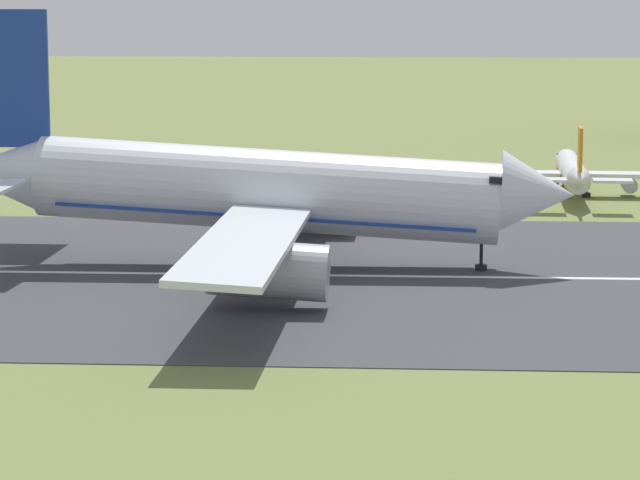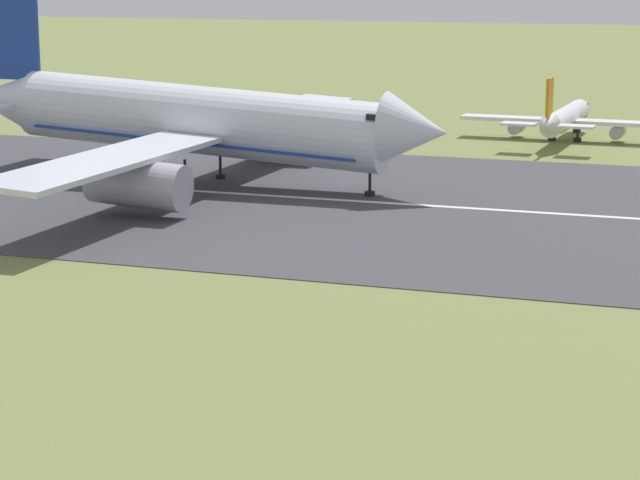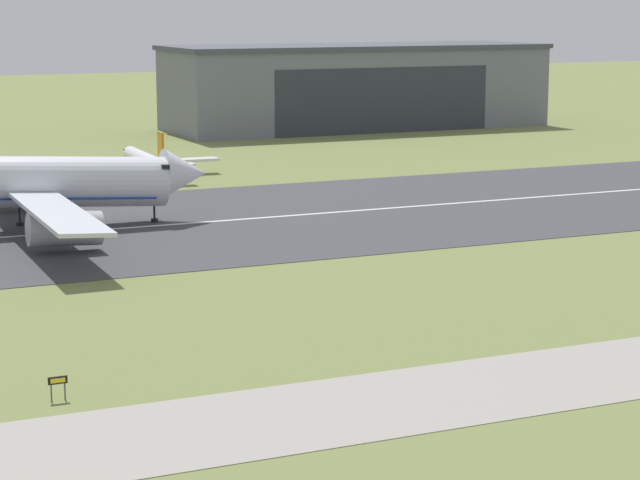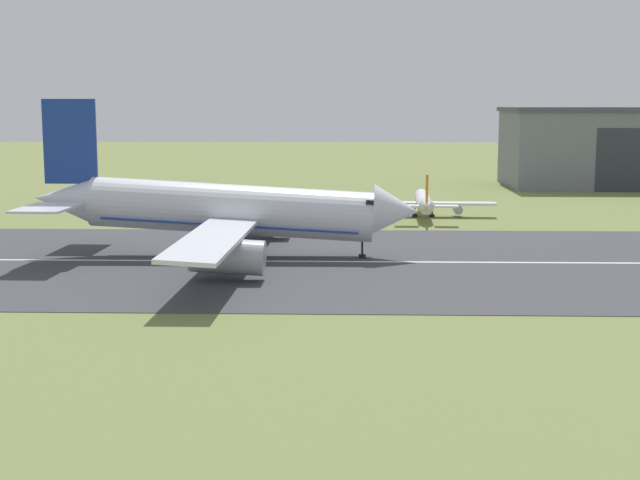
# 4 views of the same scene
# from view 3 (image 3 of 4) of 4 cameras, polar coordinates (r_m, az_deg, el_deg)

# --- Properties ---
(ground_plane) EXTENTS (730.18, 730.18, 0.00)m
(ground_plane) POSITION_cam_3_polar(r_m,az_deg,el_deg) (95.90, -0.66, -4.14)
(ground_plane) COLOR olive
(runway_strip) EXTENTS (490.18, 49.95, 0.06)m
(runway_strip) POSITION_cam_3_polar(r_m,az_deg,el_deg) (140.83, -8.71, 0.55)
(runway_strip) COLOR #3D3D42
(runway_strip) RESTS_ON ground_plane
(runway_centreline) EXTENTS (441.16, 0.70, 0.01)m
(runway_centreline) POSITION_cam_3_polar(r_m,az_deg,el_deg) (140.82, -8.71, 0.56)
(runway_centreline) COLOR silver
(runway_centreline) RESTS_ON runway_strip
(taxiway_road) EXTENTS (367.63, 12.10, 0.05)m
(taxiway_road) POSITION_cam_3_polar(r_m,az_deg,el_deg) (80.10, 4.72, -7.18)
(taxiway_road) COLOR gray
(taxiway_road) RESTS_ON ground_plane
(hangar_building) EXTENTS (77.21, 25.63, 16.71)m
(hangar_building) POSITION_cam_3_polar(r_m,az_deg,el_deg) (253.67, 1.66, 7.04)
(hangar_building) COLOR slate
(hangar_building) RESTS_ON ground_plane
(airplane_landing) EXTENTS (44.26, 59.32, 17.89)m
(airplane_landing) POSITION_cam_3_polar(r_m,az_deg,el_deg) (140.24, -13.63, 2.50)
(airplane_landing) COLOR silver
(airplane_landing) RESTS_ON ground_plane
(airplane_parked_centre) EXTENTS (22.40, 21.63, 7.40)m
(airplane_parked_centre) POSITION_cam_3_polar(r_m,az_deg,el_deg) (182.28, -8.02, 3.61)
(airplane_parked_centre) COLOR white
(airplane_parked_centre) RESTS_ON ground_plane
(runway_sign) EXTENTS (1.23, 0.13, 1.60)m
(runway_sign) POSITION_cam_3_polar(r_m,az_deg,el_deg) (80.57, -11.90, -6.41)
(runway_sign) COLOR #4C4C51
(runway_sign) RESTS_ON ground_plane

